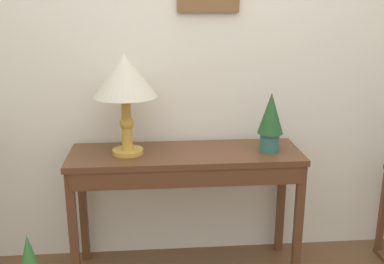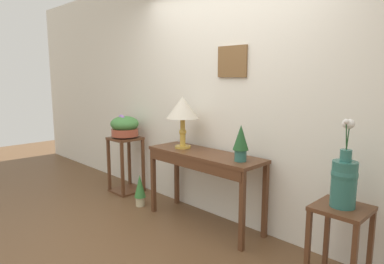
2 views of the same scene
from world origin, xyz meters
name	(u,v)px [view 1 (image 1 of 2)]	position (x,y,z in m)	size (l,w,h in m)	color
back_wall_with_art	(196,37)	(0.00, 1.37, 1.40)	(9.00, 0.13, 2.80)	silver
console_table	(186,170)	(-0.09, 1.04, 0.67)	(1.33, 0.43, 0.78)	#56331E
table_lamp	(125,80)	(-0.42, 1.06, 1.20)	(0.35, 0.35, 0.56)	gold
potted_plant_on_console	(271,119)	(0.40, 1.04, 0.97)	(0.15, 0.15, 0.34)	#2D665B
potted_plant_floor	(30,264)	(-0.97, 0.87, 0.21)	(0.14, 0.14, 0.39)	beige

